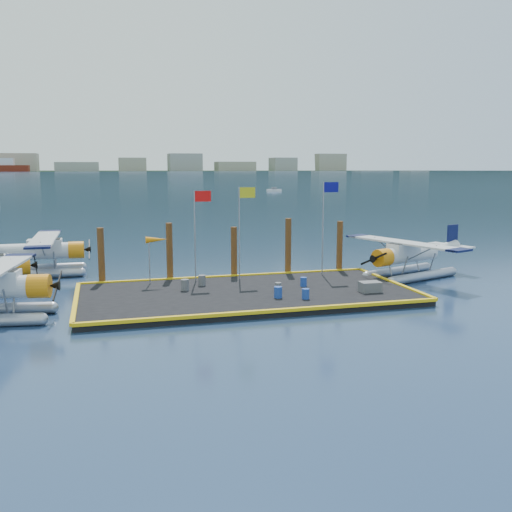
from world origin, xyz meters
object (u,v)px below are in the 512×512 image
at_px(drum_5, 202,280).
at_px(piling_0, 101,258).
at_px(flagpole_red, 198,222).
at_px(piling_4, 340,248).
at_px(drum_2, 278,287).
at_px(piling_2, 234,254).
at_px(drum_1, 306,294).
at_px(piling_1, 170,254).
at_px(windsock, 156,241).
at_px(flagpole_blue, 326,214).
at_px(crate, 370,287).
at_px(piling_3, 288,248).
at_px(seaplane_c, 39,254).
at_px(drum_3, 278,292).
at_px(flagpole_yellow, 242,219).
at_px(seaplane_d, 407,257).
at_px(drum_0, 185,285).
at_px(drum_4, 303,282).

bearing_deg(drum_5, piling_0, 154.62).
xyz_separation_m(flagpole_red, piling_4, (10.79, 1.60, -2.40)).
distance_m(drum_2, piling_0, 12.02).
bearing_deg(piling_2, drum_1, -74.36).
distance_m(piling_0, piling_1, 4.50).
bearing_deg(piling_0, windsock, -24.73).
distance_m(drum_2, drum_5, 5.14).
distance_m(flagpole_red, piling_4, 11.17).
bearing_deg(flagpole_blue, drum_1, -120.32).
xyz_separation_m(crate, piling_3, (-2.74, 7.54, 1.43)).
xyz_separation_m(seaplane_c, piling_0, (4.40, -5.63, 0.38)).
bearing_deg(drum_5, seaplane_c, 141.03).
distance_m(piling_0, piling_4, 17.00).
relative_size(windsock, piling_1, 0.74).
height_order(crate, piling_0, piling_0).
relative_size(drum_3, flagpole_yellow, 0.11).
distance_m(flagpole_red, windsock, 2.97).
height_order(crate, windsock, windsock).
xyz_separation_m(seaplane_c, windsock, (7.88, -7.23, 1.61)).
relative_size(seaplane_d, piling_1, 2.38).
xyz_separation_m(drum_2, drum_5, (-4.20, 2.97, 0.06)).
distance_m(flagpole_red, flagpole_yellow, 3.00).
bearing_deg(piling_4, drum_0, -161.16).
bearing_deg(flagpole_blue, drum_0, -166.22).
distance_m(flagpole_yellow, windsock, 5.87).
relative_size(drum_0, flagpole_blue, 0.11).
relative_size(seaplane_d, flagpole_blue, 1.54).
bearing_deg(piling_1, flagpole_red, -43.15).
distance_m(piling_0, piling_2, 9.00).
height_order(drum_2, drum_5, drum_5).
bearing_deg(crate, drum_0, 162.47).
height_order(seaplane_c, piling_4, piling_4).
relative_size(windsock, piling_3, 0.73).
relative_size(crate, piling_3, 0.29).
height_order(piling_0, piling_1, piling_1).
xyz_separation_m(drum_2, piling_4, (6.61, 5.90, 1.33)).
bearing_deg(drum_0, piling_1, 95.75).
bearing_deg(drum_3, drum_5, 128.47).
xyz_separation_m(drum_4, piling_4, (4.60, 4.90, 1.31)).
bearing_deg(seaplane_c, drum_1, 48.93).
distance_m(piling_1, piling_3, 8.50).
bearing_deg(flagpole_red, flagpole_blue, -0.00).
xyz_separation_m(drum_5, crate, (9.55, -4.61, -0.02)).
relative_size(drum_5, crate, 0.53).
bearing_deg(windsock, seaplane_c, 137.45).
distance_m(drum_2, crate, 5.60).
bearing_deg(drum_3, piling_1, 125.34).
xyz_separation_m(seaplane_d, piling_3, (-8.12, 2.56, 0.58)).
xyz_separation_m(drum_1, piling_1, (-6.81, 8.25, 1.40)).
bearing_deg(flagpole_red, flagpole_yellow, 0.00).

